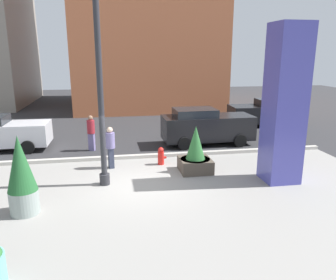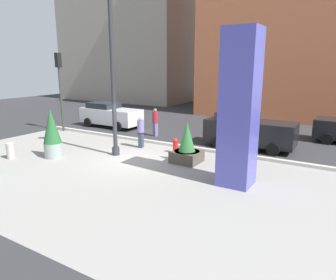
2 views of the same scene
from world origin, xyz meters
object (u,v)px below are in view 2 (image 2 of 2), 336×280
potted_plant_near_right (52,133)px  concrete_bollard (11,151)px  fire_hydrant (175,146)px  pedestrian_crossing (141,130)px  potted_plant_near_left (187,147)px  art_pillar_blue (239,110)px  pedestrian_on_sidewalk (155,121)px  traffic_light_far_side (60,80)px  car_curb_east (110,115)px  lamp_post (113,80)px  car_far_lane (248,130)px

potted_plant_near_right → concrete_bollard: 2.09m
fire_hydrant → pedestrian_crossing: pedestrian_crossing is taller
concrete_bollard → pedestrian_crossing: (4.04, 4.77, 0.58)m
potted_plant_near_left → concrete_bollard: bearing=-152.6°
art_pillar_blue → pedestrian_on_sidewalk: (-6.94, 5.13, -1.82)m
potted_plant_near_left → traffic_light_far_side: 10.70m
art_pillar_blue → concrete_bollard: bearing=-166.8°
fire_hydrant → car_curb_east: bearing=154.6°
traffic_light_far_side → car_curb_east: 4.06m
lamp_post → potted_plant_near_left: size_ratio=4.02×
potted_plant_near_left → fire_hydrant: (-1.20, 1.07, -0.34)m
potted_plant_near_left → potted_plant_near_right: potted_plant_near_right is taller
potted_plant_near_left → car_far_lane: car_far_lane is taller
car_curb_east → pedestrian_on_sidewalk: (4.35, -0.82, 0.10)m
traffic_light_far_side → art_pillar_blue: bearing=-14.0°
potted_plant_near_right → concrete_bollard: bearing=-142.6°
car_curb_east → lamp_post: bearing=-46.6°
potted_plant_near_left → fire_hydrant: 1.64m
potted_plant_near_left → car_curb_east: 9.64m
potted_plant_near_right → car_curb_east: size_ratio=0.52×
art_pillar_blue → fire_hydrant: (-3.99, 2.48, -2.40)m
fire_hydrant → car_curb_east: size_ratio=0.17×
potted_plant_near_right → fire_hydrant: size_ratio=3.13×
art_pillar_blue → car_curb_east: size_ratio=1.24×
concrete_bollard → pedestrian_crossing: pedestrian_crossing is taller
fire_hydrant → car_curb_east: car_curb_east is taller
fire_hydrant → concrete_bollard: same height
art_pillar_blue → traffic_light_far_side: 13.41m
potted_plant_near_right → pedestrian_on_sidewalk: potted_plant_near_right is taller
car_far_lane → lamp_post: bearing=-137.2°
car_far_lane → pedestrian_crossing: (-4.83, -2.95, 0.01)m
pedestrian_crossing → potted_plant_near_right: bearing=-124.9°
lamp_post → concrete_bollard: size_ratio=9.84×
concrete_bollard → car_far_lane: (8.87, 7.71, 0.56)m
traffic_light_far_side → pedestrian_on_sidewalk: 6.78m
concrete_bollard → traffic_light_far_side: traffic_light_far_side is taller
traffic_light_far_side → car_far_lane: (11.78, 2.11, -2.41)m
art_pillar_blue → concrete_bollard: art_pillar_blue is taller
art_pillar_blue → potted_plant_near_right: bearing=-172.1°
potted_plant_near_left → car_curb_east: bearing=151.9°
car_far_lane → car_curb_east: bearing=176.6°
pedestrian_on_sidewalk → potted_plant_near_left: bearing=-41.8°
potted_plant_near_right → car_far_lane: 9.82m
fire_hydrant → lamp_post: bearing=-141.5°
art_pillar_blue → concrete_bollard: size_ratio=7.38×
traffic_light_far_side → pedestrian_crossing: traffic_light_far_side is taller
pedestrian_on_sidewalk → lamp_post: bearing=-81.7°
potted_plant_near_right → car_far_lane: potted_plant_near_right is taller
potted_plant_near_right → pedestrian_crossing: bearing=55.1°
potted_plant_near_left → fire_hydrant: potted_plant_near_left is taller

